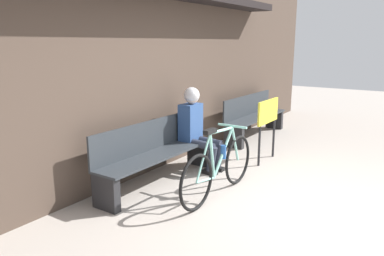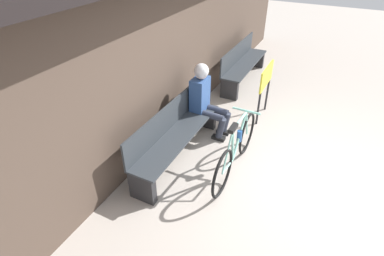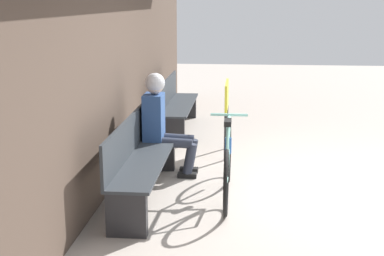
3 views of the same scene
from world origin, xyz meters
name	(u,v)px [view 3 (image 3 of 3)]	position (x,y,z in m)	size (l,w,h in m)	color
ground_plane	(334,195)	(0.00, 0.00, 0.00)	(24.00, 24.00, 0.00)	#ADA399
storefront_wall	(103,36)	(0.00, 2.44, 1.66)	(12.00, 0.56, 3.20)	#4C3D33
park_bench_near	(140,161)	(-0.25, 2.03, 0.40)	(2.00, 0.42, 0.83)	#2D3338
bicycle	(228,163)	(-0.14, 1.13, 0.37)	(1.64, 0.40, 0.88)	black
person_seated	(162,118)	(0.54, 1.92, 0.69)	(0.34, 0.62, 1.21)	#2D3342
park_bench_far	(176,105)	(2.79, 2.03, 0.40)	(1.98, 0.42, 0.83)	#2D3338
signboard	(227,102)	(1.46, 1.19, 0.71)	(0.71, 0.04, 0.98)	#232326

